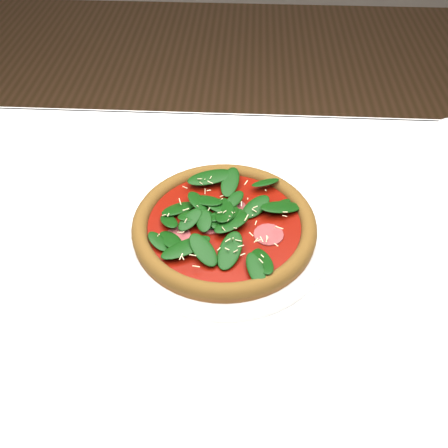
{
  "coord_description": "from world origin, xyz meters",
  "views": [
    {
      "loc": [
        0.09,
        -0.55,
        1.35
      ],
      "look_at": [
        0.06,
        0.04,
        0.77
      ],
      "focal_mm": 40.0,
      "sensor_mm": 36.0,
      "label": 1
    }
  ],
  "objects": [
    {
      "name": "dining_table",
      "position": [
        0.0,
        0.0,
        0.65
      ],
      "size": [
        1.21,
        0.81,
        0.75
      ],
      "color": "white",
      "rests_on": "ground"
    },
    {
      "name": "pizza",
      "position": [
        0.06,
        0.03,
        0.78
      ],
      "size": [
        0.35,
        0.35,
        0.04
      ],
      "rotation": [
        0.0,
        0.0,
        -0.18
      ],
      "color": "brown",
      "rests_on": "plate"
    },
    {
      "name": "plate",
      "position": [
        0.06,
        0.03,
        0.76
      ],
      "size": [
        0.35,
        0.35,
        0.02
      ],
      "color": "white",
      "rests_on": "dining_table"
    },
    {
      "name": "ground",
      "position": [
        0.0,
        0.0,
        0.0
      ],
      "size": [
        6.0,
        6.0,
        0.0
      ],
      "primitive_type": "plane",
      "color": "brown",
      "rests_on": "ground"
    }
  ]
}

